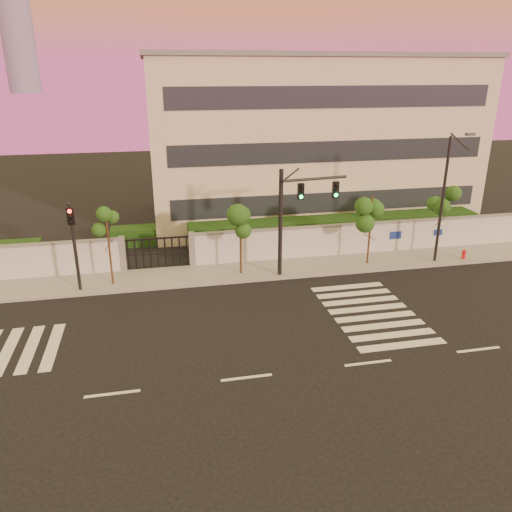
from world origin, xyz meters
name	(u,v)px	position (x,y,z in m)	size (l,w,h in m)	color
ground	(247,378)	(0.00, 0.00, 0.00)	(120.00, 120.00, 0.00)	black
sidewalk	(212,274)	(0.00, 10.50, 0.07)	(60.00, 3.00, 0.15)	gray
perimeter_wall	(210,249)	(0.10, 12.00, 1.07)	(60.00, 0.36, 2.20)	silver
hedge_row	(222,238)	(1.17, 14.74, 0.82)	(41.00, 4.25, 1.80)	black
institutional_building	(306,138)	(9.00, 21.99, 6.16)	(24.40, 12.40, 12.25)	beige
road_markings	(196,334)	(-1.58, 3.76, 0.01)	(57.00, 7.62, 0.02)	silver
street_tree_c	(108,230)	(-5.50, 10.12, 3.22)	(1.34, 1.07, 4.38)	#382314
street_tree_d	(241,223)	(1.64, 10.17, 3.14)	(1.56, 1.25, 4.26)	#382314
street_tree_e	(371,214)	(9.41, 10.14, 3.19)	(1.39, 1.11, 4.33)	#382314
street_tree_f	(442,206)	(14.18, 10.51, 3.35)	(1.39, 1.11, 4.56)	#382314
traffic_signal_main	(294,210)	(4.53, 9.49, 3.91)	(3.91, 0.64, 6.19)	black
traffic_signal_secondary	(73,237)	(-7.18, 9.62, 3.08)	(0.38, 0.35, 4.85)	black
streetlight_east	(445,194)	(13.62, 9.51, 4.33)	(0.48, 1.93, 8.01)	black
fire_hydrant	(464,255)	(15.56, 9.63, 0.36)	(0.29, 0.27, 0.73)	red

